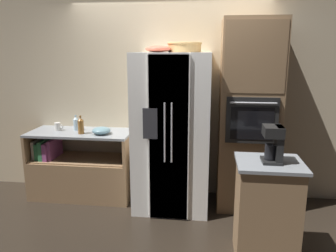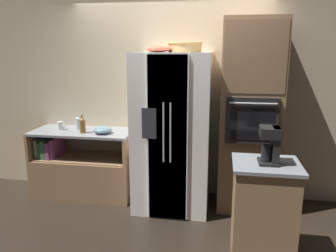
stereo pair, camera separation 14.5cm
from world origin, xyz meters
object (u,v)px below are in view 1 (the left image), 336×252
object	(u,v)px
fruit_bowl	(158,49)
mixing_bowl	(101,131)
bottle_short	(81,125)
bottle_tall	(76,123)
refrigerator	(173,132)
wicker_basket	(185,47)
coffee_maker	(275,142)
mug	(58,127)
wall_oven	(249,117)

from	to	relation	value
fruit_bowl	mixing_bowl	distance (m)	1.24
bottle_short	bottle_tall	bearing A→B (deg)	128.29
refrigerator	wicker_basket	bearing A→B (deg)	27.36
coffee_maker	fruit_bowl	bearing A→B (deg)	141.59
bottle_tall	mug	xyz separation A→B (m)	(-0.23, -0.05, -0.04)
mixing_bowl	coffee_maker	distance (m)	2.16
wall_oven	coffee_maker	world-z (taller)	wall_oven
bottle_short	mug	world-z (taller)	bottle_short
fruit_bowl	bottle_short	bearing A→B (deg)	176.05
wall_oven	wicker_basket	bearing A→B (deg)	-177.19
refrigerator	wicker_basket	size ratio (longest dim) A/B	4.71
coffee_maker	refrigerator	bearing A→B (deg)	135.69
wall_oven	bottle_short	bearing A→B (deg)	-177.42
mug	mixing_bowl	xyz separation A→B (m)	(0.63, -0.11, -0.01)
wall_oven	mug	distance (m)	2.44
mug	wicker_basket	bearing A→B (deg)	-2.33
bottle_tall	wicker_basket	bearing A→B (deg)	-4.59
fruit_bowl	coffee_maker	bearing A→B (deg)	-38.41
refrigerator	wall_oven	world-z (taller)	wall_oven
bottle_short	coffee_maker	size ratio (longest dim) A/B	0.72
wall_oven	bottle_tall	bearing A→B (deg)	178.01
fruit_bowl	coffee_maker	size ratio (longest dim) A/B	0.91
fruit_bowl	mixing_bowl	xyz separation A→B (m)	(-0.74, 0.08, -1.00)
refrigerator	bottle_tall	distance (m)	1.31
wall_oven	wicker_basket	world-z (taller)	wall_oven
bottle_short	mixing_bowl	xyz separation A→B (m)	(0.26, 0.01, -0.06)
bottle_short	mixing_bowl	size ratio (longest dim) A/B	1.02
wicker_basket	mug	bearing A→B (deg)	177.67
fruit_bowl	refrigerator	bearing A→B (deg)	19.50
bottle_tall	mug	world-z (taller)	bottle_tall
fruit_bowl	mixing_bowl	bearing A→B (deg)	173.67
bottle_tall	bottle_short	bearing A→B (deg)	-51.71
refrigerator	fruit_bowl	world-z (taller)	fruit_bowl
bottle_short	fruit_bowl	bearing A→B (deg)	-3.95
refrigerator	coffee_maker	bearing A→B (deg)	-44.31
coffee_maker	mug	bearing A→B (deg)	156.23
wicker_basket	fruit_bowl	xyz separation A→B (m)	(-0.29, -0.12, -0.03)
bottle_short	coffee_maker	distance (m)	2.39
wall_oven	bottle_short	world-z (taller)	wall_oven
wicker_basket	bottle_short	distance (m)	1.61
wicker_basket	bottle_short	bearing A→B (deg)	-177.57
wicker_basket	mixing_bowl	bearing A→B (deg)	-177.68
fruit_bowl	bottle_short	size ratio (longest dim) A/B	1.27
wicker_basket	coffee_maker	world-z (taller)	wicker_basket
wicker_basket	bottle_short	size ratio (longest dim) A/B	1.72
bottle_short	refrigerator	bearing A→B (deg)	-0.60
fruit_bowl	coffee_maker	world-z (taller)	fruit_bowl
wall_oven	refrigerator	bearing A→B (deg)	-173.36
refrigerator	mixing_bowl	world-z (taller)	refrigerator
fruit_bowl	bottle_tall	bearing A→B (deg)	168.14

